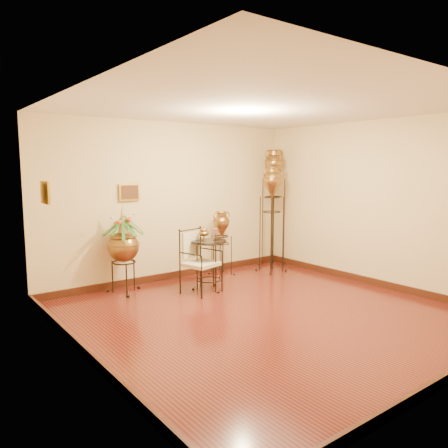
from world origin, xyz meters
TOP-DOWN VIEW (x-y plane):
  - ground at (0.00, 0.00)m, footprint 5.00×5.00m
  - room_shell at (-0.01, 0.01)m, footprint 5.02×5.02m
  - amphora_tall at (2.15, 2.15)m, footprint 0.51×0.51m
  - amphora_mid at (1.77, 1.80)m, footprint 0.60×0.60m
  - amphora_short at (0.83, 2.15)m, footprint 0.38×0.38m
  - planter_urn at (-1.13, 2.14)m, footprint 0.87×0.87m
  - armchair at (-0.13, 1.41)m, footprint 0.69×0.66m
  - side_table at (0.06, 1.46)m, footprint 0.71×0.71m

SIDE VIEW (x-z plane):
  - ground at x=0.00m, z-range 0.00..0.00m
  - side_table at x=0.06m, z-range -0.09..0.95m
  - armchair at x=-0.13m, z-range 0.00..1.03m
  - amphora_short at x=0.83m, z-range 0.00..1.22m
  - planter_urn at x=-1.13m, z-range 0.09..1.55m
  - amphora_mid at x=1.77m, z-range 0.01..2.06m
  - amphora_tall at x=2.15m, z-range 0.03..2.41m
  - room_shell at x=-0.01m, z-range 0.33..3.14m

